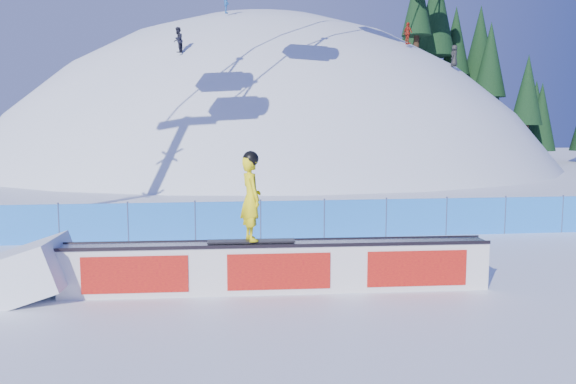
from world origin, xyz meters
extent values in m
plane|color=white|center=(0.00, 0.00, 0.00)|extent=(160.00, 160.00, 0.00)
sphere|color=white|center=(0.00, 42.00, -18.00)|extent=(64.00, 64.00, 64.00)
cylinder|color=black|center=(13.83, 39.73, 11.37)|extent=(0.50, 0.50, 1.40)
cone|color=black|center=(13.83, 39.73, 15.15)|extent=(2.80, 2.80, 6.37)
cylinder|color=black|center=(16.45, 42.57, 10.04)|extent=(0.50, 0.50, 1.40)
cone|color=black|center=(16.45, 42.57, 13.88)|extent=(2.85, 2.85, 6.48)
cylinder|color=black|center=(17.81, 43.92, 9.12)|extent=(0.50, 0.50, 1.40)
cone|color=black|center=(17.81, 43.92, 13.53)|extent=(3.36, 3.36, 7.63)
cylinder|color=black|center=(20.19, 43.88, 7.36)|extent=(0.50, 0.50, 1.40)
cone|color=black|center=(20.19, 43.88, 11.78)|extent=(3.37, 3.37, 7.65)
cylinder|color=black|center=(20.69, 45.99, 6.68)|extent=(0.50, 0.50, 1.40)
cone|color=black|center=(20.69, 45.99, 12.12)|extent=(4.26, 4.26, 9.68)
cylinder|color=black|center=(22.36, 44.77, 5.33)|extent=(0.50, 0.50, 1.40)
cone|color=black|center=(22.36, 44.77, 10.33)|extent=(3.87, 3.87, 8.80)
cylinder|color=black|center=(23.07, 38.61, 4.51)|extent=(0.50, 0.50, 1.40)
cone|color=black|center=(23.07, 38.61, 8.69)|extent=(3.15, 3.15, 7.16)
cylinder|color=black|center=(27.15, 42.11, 0.60)|extent=(0.50, 0.50, 1.40)
cone|color=black|center=(27.15, 42.11, 5.70)|extent=(3.96, 3.96, 9.00)
cylinder|color=black|center=(29.03, 43.14, 0.60)|extent=(0.50, 0.50, 1.40)
cone|color=black|center=(29.03, 43.14, 5.76)|extent=(4.01, 4.01, 9.11)
cylinder|color=black|center=(28.40, 39.65, 0.60)|extent=(0.50, 0.50, 1.40)
cone|color=black|center=(28.40, 39.65, 4.25)|extent=(2.69, 2.69, 6.11)
cylinder|color=black|center=(30.23, 41.27, 0.60)|extent=(0.50, 0.50, 1.40)
cone|color=black|center=(30.23, 41.27, 4.53)|extent=(2.93, 2.93, 6.66)
cube|color=blue|center=(0.00, 4.50, 0.60)|extent=(22.00, 0.03, 1.20)
cylinder|color=#394367|center=(-9.00, 4.50, 0.65)|extent=(0.05, 0.05, 1.30)
cylinder|color=#394367|center=(-7.00, 4.50, 0.65)|extent=(0.05, 0.05, 1.30)
cylinder|color=#394367|center=(-5.00, 4.50, 0.65)|extent=(0.05, 0.05, 1.30)
cylinder|color=#394367|center=(-3.00, 4.50, 0.65)|extent=(0.05, 0.05, 1.30)
cylinder|color=#394367|center=(-1.00, 4.50, 0.65)|extent=(0.05, 0.05, 1.30)
cylinder|color=#394367|center=(1.00, 4.50, 0.65)|extent=(0.05, 0.05, 1.30)
cylinder|color=#394367|center=(3.00, 4.50, 0.65)|extent=(0.05, 0.05, 1.30)
cylinder|color=#394367|center=(5.00, 4.50, 0.65)|extent=(0.05, 0.05, 1.30)
cylinder|color=#394367|center=(7.00, 4.50, 0.65)|extent=(0.05, 0.05, 1.30)
cube|color=silver|center=(-3.03, -1.11, 0.50)|extent=(8.98, 0.85, 1.01)
cube|color=gray|center=(-3.03, -1.11, 1.03)|extent=(8.89, 0.88, 0.04)
cube|color=black|center=(-3.04, -1.41, 1.04)|extent=(8.96, 0.33, 0.07)
cube|color=black|center=(-3.02, -0.82, 1.04)|extent=(8.96, 0.33, 0.07)
cube|color=red|center=(-3.04, -1.41, 0.50)|extent=(8.51, 0.30, 0.76)
cube|color=red|center=(-3.02, -0.82, 0.50)|extent=(8.51, 0.30, 0.76)
cube|color=black|center=(-3.59, -1.10, 1.09)|extent=(1.83, 0.39, 0.04)
imported|color=#FFED11|center=(-3.59, -1.10, 1.99)|extent=(0.57, 0.73, 1.76)
sphere|color=black|center=(-3.59, -1.10, 2.81)|extent=(0.33, 0.33, 0.33)
imported|color=black|center=(-6.85, 25.08, 9.11)|extent=(0.80, 0.93, 1.65)
imported|color=maroon|center=(10.12, 29.87, 10.65)|extent=(0.69, 1.05, 1.65)
imported|color=#17488B|center=(-3.58, 32.27, 13.10)|extent=(0.74, 1.13, 1.65)
imported|color=black|center=(14.13, 30.42, 9.10)|extent=(0.92, 0.96, 1.65)
camera|label=1|loc=(-4.20, -12.62, 3.44)|focal=35.00mm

